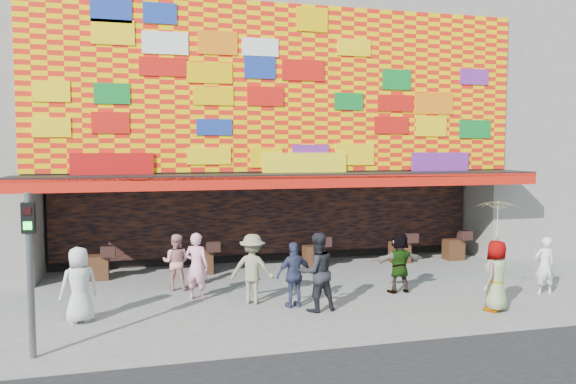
% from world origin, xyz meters
% --- Properties ---
extents(ground, '(90.00, 90.00, 0.00)m').
position_xyz_m(ground, '(0.00, 0.00, 0.00)').
color(ground, slate).
rests_on(ground, ground).
extents(shop_building, '(15.20, 9.40, 10.00)m').
position_xyz_m(shop_building, '(0.00, 8.18, 5.23)').
color(shop_building, gray).
rests_on(shop_building, ground).
extents(neighbor_right, '(11.00, 8.00, 12.00)m').
position_xyz_m(neighbor_right, '(13.00, 8.00, 6.00)').
color(neighbor_right, gray).
rests_on(neighbor_right, ground).
extents(signal_left, '(0.22, 0.20, 3.00)m').
position_xyz_m(signal_left, '(-6.20, -1.50, 1.86)').
color(signal_left, '#59595B').
rests_on(signal_left, ground).
extents(ped_a, '(0.95, 0.79, 1.66)m').
position_xyz_m(ped_a, '(-5.59, 0.50, 0.83)').
color(ped_a, silver).
rests_on(ped_a, ground).
extents(ped_b, '(0.73, 0.65, 1.69)m').
position_xyz_m(ped_b, '(-2.95, 1.73, 0.84)').
color(ped_b, pink).
rests_on(ped_b, ground).
extents(ped_c, '(0.99, 0.83, 1.84)m').
position_xyz_m(ped_c, '(-0.35, 0.01, 0.92)').
color(ped_c, black).
rests_on(ped_c, ground).
extents(ped_d, '(1.26, 1.03, 1.70)m').
position_xyz_m(ped_d, '(-1.67, 1.01, 0.85)').
color(ped_d, gray).
rests_on(ped_d, ground).
extents(ped_e, '(0.97, 0.54, 1.56)m').
position_xyz_m(ped_e, '(-0.77, 0.44, 0.78)').
color(ped_e, '#2F3553').
rests_on(ped_e, ground).
extents(ped_f, '(1.48, 0.51, 1.58)m').
position_xyz_m(ped_f, '(2.26, 1.07, 0.79)').
color(ped_f, gray).
rests_on(ped_f, ground).
extents(ped_g, '(0.96, 0.87, 1.65)m').
position_xyz_m(ped_g, '(3.69, -1.05, 0.83)').
color(ped_g, gray).
rests_on(ped_g, ground).
extents(ped_h, '(0.60, 0.44, 1.50)m').
position_xyz_m(ped_h, '(5.82, -0.07, 0.75)').
color(ped_h, silver).
rests_on(ped_h, ground).
extents(ped_i, '(0.87, 0.76, 1.50)m').
position_xyz_m(ped_i, '(-3.39, 2.85, 0.75)').
color(ped_i, '#D78E8B').
rests_on(ped_i, ground).
extents(parasol, '(1.12, 1.14, 1.85)m').
position_xyz_m(parasol, '(3.69, -1.05, 2.15)').
color(parasol, beige).
rests_on(parasol, ground).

